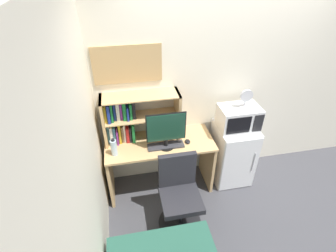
# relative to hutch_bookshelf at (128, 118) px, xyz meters

# --- Properties ---
(wall_back) EXTENTS (6.40, 0.04, 2.60)m
(wall_back) POSITION_rel_hutch_bookshelf_xyz_m (1.63, 0.15, 0.22)
(wall_back) COLOR silver
(wall_back) RESTS_ON ground_plane
(wall_left) EXTENTS (0.04, 4.40, 2.60)m
(wall_left) POSITION_rel_hutch_bookshelf_xyz_m (-0.39, -1.47, 0.22)
(wall_left) COLOR silver
(wall_left) RESTS_ON ground_plane
(desk) EXTENTS (1.33, 0.56, 0.77)m
(desk) POSITION_rel_hutch_bookshelf_xyz_m (0.34, -0.15, -0.54)
(desk) COLOR tan
(desk) RESTS_ON ground_plane
(hutch_bookshelf) EXTENTS (0.91, 0.28, 0.60)m
(hutch_bookshelf) POSITION_rel_hutch_bookshelf_xyz_m (0.00, 0.00, 0.00)
(hutch_bookshelf) COLOR tan
(hutch_bookshelf) RESTS_ON desk
(monitor) EXTENTS (0.46, 0.19, 0.47)m
(monitor) POSITION_rel_hutch_bookshelf_xyz_m (0.41, -0.25, -0.05)
(monitor) COLOR black
(monitor) RESTS_ON desk
(keyboard) EXTENTS (0.44, 0.14, 0.02)m
(keyboard) POSITION_rel_hutch_bookshelf_xyz_m (0.40, -0.24, -0.30)
(keyboard) COLOR #333338
(keyboard) RESTS_ON desk
(computer_mouse) EXTENTS (0.06, 0.09, 0.03)m
(computer_mouse) POSITION_rel_hutch_bookshelf_xyz_m (0.68, -0.22, -0.29)
(computer_mouse) COLOR black
(computer_mouse) RESTS_ON desk
(water_bottle) EXTENTS (0.07, 0.07, 0.22)m
(water_bottle) POSITION_rel_hutch_bookshelf_xyz_m (-0.20, -0.27, -0.20)
(water_bottle) COLOR silver
(water_bottle) RESTS_ON desk
(mini_fridge) EXTENTS (0.49, 0.54, 0.86)m
(mini_fridge) POSITION_rel_hutch_bookshelf_xyz_m (1.34, -0.15, -0.65)
(mini_fridge) COLOR white
(mini_fridge) RESTS_ON ground_plane
(microwave) EXTENTS (0.49, 0.34, 0.29)m
(microwave) POSITION_rel_hutch_bookshelf_xyz_m (1.34, -0.15, -0.07)
(microwave) COLOR silver
(microwave) RESTS_ON mini_fridge
(desk_fan) EXTENTS (0.15, 0.11, 0.24)m
(desk_fan) POSITION_rel_hutch_bookshelf_xyz_m (1.39, -0.16, 0.20)
(desk_fan) COLOR silver
(desk_fan) RESTS_ON microwave
(desk_chair) EXTENTS (0.51, 0.51, 0.93)m
(desk_chair) POSITION_rel_hutch_bookshelf_xyz_m (0.46, -0.73, -0.68)
(desk_chair) COLOR black
(desk_chair) RESTS_ON ground_plane
(wall_corkboard) EXTENTS (0.76, 0.02, 0.43)m
(wall_corkboard) POSITION_rel_hutch_bookshelf_xyz_m (0.05, 0.12, 0.61)
(wall_corkboard) COLOR tan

